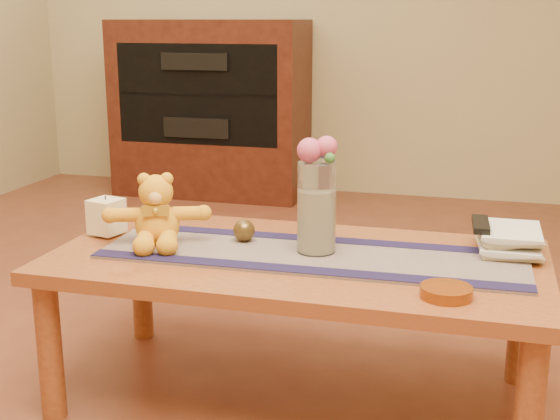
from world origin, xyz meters
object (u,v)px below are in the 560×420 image
(tv_remote, at_px, (481,224))
(book_bottom, at_px, (479,248))
(bronze_ball, at_px, (244,231))
(glass_vase, at_px, (317,208))
(amber_dish, at_px, (446,292))
(teddy_bear, at_px, (157,210))
(pillar_candle, at_px, (106,216))

(tv_remote, bearing_deg, book_bottom, 90.00)
(bronze_ball, bearing_deg, glass_vase, -10.48)
(book_bottom, height_order, amber_dish, amber_dish)
(book_bottom, height_order, tv_remote, tv_remote)
(teddy_bear, relative_size, glass_vase, 1.14)
(book_bottom, relative_size, tv_remote, 1.39)
(tv_remote, bearing_deg, glass_vase, -166.11)
(pillar_candle, height_order, tv_remote, pillar_candle)
(teddy_bear, bearing_deg, bronze_ball, -1.83)
(pillar_candle, height_order, glass_vase, glass_vase)
(teddy_bear, height_order, pillar_candle, teddy_bear)
(pillar_candle, bearing_deg, teddy_bear, -15.74)
(glass_vase, distance_m, amber_dish, 0.47)
(book_bottom, bearing_deg, bronze_ball, -177.46)
(teddy_bear, bearing_deg, tv_remote, -10.09)
(pillar_candle, bearing_deg, bronze_ball, 3.89)
(bronze_ball, relative_size, book_bottom, 0.30)
(pillar_candle, bearing_deg, book_bottom, 7.00)
(pillar_candle, relative_size, glass_vase, 0.41)
(pillar_candle, distance_m, bronze_ball, 0.44)
(teddy_bear, distance_m, glass_vase, 0.48)
(teddy_bear, relative_size, tv_remote, 1.85)
(teddy_bear, relative_size, book_bottom, 1.33)
(book_bottom, distance_m, amber_dish, 0.40)
(bronze_ball, bearing_deg, book_bottom, 9.00)
(tv_remote, bearing_deg, amber_dish, -103.70)
(teddy_bear, height_order, glass_vase, glass_vase)
(book_bottom, xyz_separation_m, tv_remote, (0.00, -0.01, 0.07))
(bronze_ball, distance_m, book_bottom, 0.69)
(pillar_candle, distance_m, tv_remote, 1.13)
(amber_dish, bearing_deg, bronze_ball, 154.58)
(glass_vase, xyz_separation_m, book_bottom, (0.45, 0.15, -0.13))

